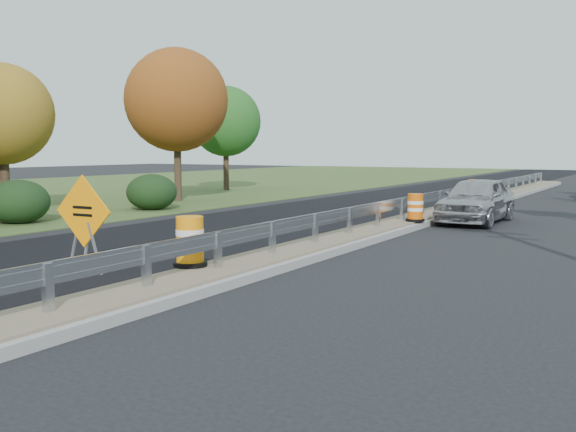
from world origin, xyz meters
The scene contains 15 objects.
ground centered at (0.00, 0.00, 0.00)m, with size 140.00×140.00×0.00m, color black.
grass_verge_near centered at (-24.00, 10.00, 0.01)m, with size 30.00×120.00×0.03m, color #374F22.
milled_overlay centered at (-4.40, 10.00, 0.01)m, with size 7.20×120.00×0.01m, color black.
median centered at (0.00, 8.00, 0.11)m, with size 1.60×55.00×0.23m.
guardrail centered at (0.00, 9.00, 0.73)m, with size 0.10×46.15×0.72m.
hedge_mid centered at (-11.50, 0.00, 0.76)m, with size 2.09×2.09×1.52m, color black.
hedge_north centered at (-11.00, 6.00, 0.76)m, with size 2.09×2.09×1.52m, color black.
tree_near_yellow centered at (-15.00, 2.00, 3.89)m, with size 3.96×3.96×5.88m.
tree_near_red centered at (-13.00, 10.00, 4.86)m, with size 4.95×4.95×7.35m.
tree_near_back centered at (-16.00, 18.00, 4.21)m, with size 4.29×4.29×6.37m.
caution_sign centered at (-2.63, -5.00, 0.52)m, with size 1.47×0.61×2.03m.
barrel_median_near centered at (-0.55, -4.18, 0.71)m, with size 0.68×0.68×0.99m.
barrel_median_mid centered at (0.55, 5.72, 0.65)m, with size 0.60×0.60×0.89m.
barrel_median_far centered at (-0.55, 16.85, 0.64)m, with size 0.59×0.59×0.86m.
car_silver centered at (1.80, 8.39, 0.79)m, with size 1.88×4.66×1.59m, color #ABABB0.
Camera 1 is at (7.55, -13.95, 2.55)m, focal length 40.00 mm.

